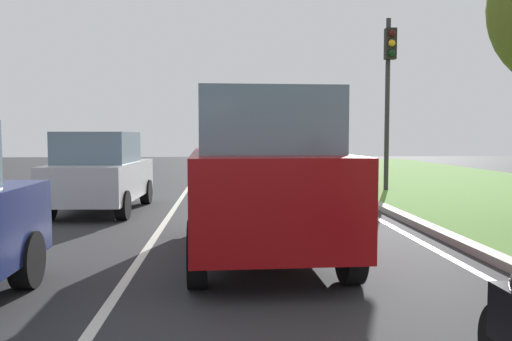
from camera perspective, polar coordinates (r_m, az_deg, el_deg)
ground_plane at (r=11.79m, az=-5.76°, el=-4.48°), size 60.00×60.00×0.00m
lane_line_center at (r=11.83m, az=-9.16°, el=-4.47°), size 0.12×32.00×0.01m
lane_line_right_edge at (r=12.19m, az=11.46°, el=-4.25°), size 0.12×32.00×0.01m
curb_right at (r=12.32m, az=13.71°, el=-3.93°), size 0.24×48.00×0.12m
car_suv_ahead at (r=7.34m, az=0.57°, el=-0.36°), size 2.10×4.56×2.28m
car_hatchback_far at (r=12.15m, az=-16.58°, el=-0.19°), size 1.85×3.76×1.78m
traffic_light_near_right at (r=16.20m, az=14.30°, el=9.91°), size 0.32×0.50×5.17m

